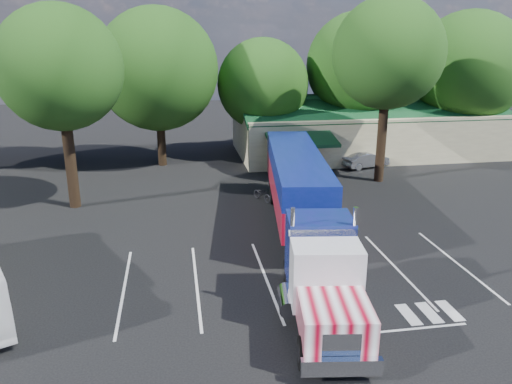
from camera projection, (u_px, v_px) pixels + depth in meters
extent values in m
plane|color=black|center=(247.00, 230.00, 28.69)|extent=(120.00, 120.00, 0.00)
cube|color=beige|center=(365.00, 132.00, 47.19)|extent=(24.00, 11.00, 4.00)
cube|color=#144626|center=(377.00, 109.00, 44.18)|extent=(24.20, 6.25, 2.10)
cube|color=#144626|center=(358.00, 102.00, 48.69)|extent=(24.20, 6.25, 2.10)
cube|color=beige|center=(298.00, 154.00, 40.77)|extent=(5.00, 2.50, 2.80)
cube|color=#144626|center=(302.00, 140.00, 39.09)|extent=(5.40, 3.19, 0.80)
cylinder|color=black|center=(67.00, 141.00, 42.82)|extent=(0.70, 0.70, 4.00)
sphere|color=#254D16|center=(60.00, 80.00, 41.27)|extent=(8.40, 8.40, 8.40)
cylinder|color=black|center=(161.00, 140.00, 42.51)|extent=(0.70, 0.70, 4.30)
sphere|color=#254D16|center=(157.00, 69.00, 40.73)|extent=(10.00, 10.00, 10.00)
cylinder|color=black|center=(263.00, 138.00, 45.23)|extent=(0.70, 0.70, 3.60)
sphere|color=#254D16|center=(263.00, 84.00, 43.78)|extent=(8.00, 8.00, 8.00)
cylinder|color=black|center=(356.00, 129.00, 46.96)|extent=(0.70, 0.70, 4.50)
sphere|color=#254D16|center=(359.00, 65.00, 45.20)|extent=(9.60, 9.60, 9.60)
cylinder|color=black|center=(460.00, 132.00, 47.47)|extent=(0.70, 0.70, 3.90)
sphere|color=#254D16|center=(468.00, 68.00, 45.71)|extent=(10.40, 10.40, 10.40)
cylinder|color=black|center=(71.00, 162.00, 31.80)|extent=(0.70, 0.70, 6.00)
sphere|color=#254D16|center=(60.00, 68.00, 30.04)|extent=(7.60, 7.60, 7.60)
cylinder|color=black|center=(382.00, 139.00, 37.49)|extent=(0.70, 0.70, 6.50)
sphere|color=#254D16|center=(388.00, 53.00, 35.60)|extent=(8.00, 8.00, 8.00)
cube|color=black|center=(323.00, 301.00, 19.55)|extent=(2.03, 7.38, 0.26)
cube|color=white|center=(342.00, 367.00, 15.85)|extent=(2.62, 0.61, 0.57)
cube|color=white|center=(341.00, 346.00, 15.86)|extent=(1.26, 0.30, 0.94)
cube|color=white|center=(335.00, 320.00, 16.94)|extent=(2.72, 2.81, 1.20)
cube|color=silver|center=(326.00, 275.00, 18.74)|extent=(2.81, 2.01, 2.40)
cube|color=black|center=(330.00, 270.00, 17.94)|extent=(2.39, 0.41, 1.04)
cube|color=white|center=(324.00, 232.00, 19.18)|extent=(2.70, 0.47, 0.26)
cube|color=#0B2150|center=(319.00, 249.00, 20.47)|extent=(2.87, 2.43, 2.82)
cylinder|color=white|center=(292.00, 251.00, 19.43)|extent=(0.21, 0.21, 3.55)
cylinder|color=white|center=(353.00, 250.00, 19.49)|extent=(0.21, 0.21, 3.55)
cylinder|color=white|center=(287.00, 300.00, 19.61)|extent=(0.91, 1.75, 0.69)
cylinder|color=white|center=(358.00, 299.00, 19.68)|extent=(0.91, 1.75, 0.69)
cube|color=white|center=(296.00, 187.00, 29.16)|extent=(4.51, 13.61, 1.57)
cube|color=navy|center=(297.00, 164.00, 28.74)|extent=(4.51, 13.61, 1.25)
cube|color=black|center=(289.00, 187.00, 33.75)|extent=(1.74, 3.79, 0.37)
cube|color=black|center=(292.00, 251.00, 24.22)|extent=(0.14, 0.14, 1.46)
cube|color=black|center=(322.00, 250.00, 24.26)|extent=(0.14, 0.14, 1.46)
cube|color=white|center=(286.00, 183.00, 36.17)|extent=(2.50, 0.47, 0.13)
cylinder|color=black|center=(304.00, 353.00, 16.70)|extent=(0.52, 1.19, 1.15)
cylinder|color=black|center=(369.00, 352.00, 16.75)|extent=(0.52, 1.19, 1.15)
cylinder|color=black|center=(291.00, 285.00, 21.27)|extent=(0.52, 1.19, 1.15)
cylinder|color=black|center=(342.00, 284.00, 21.33)|extent=(0.52, 1.19, 1.15)
cylinder|color=black|center=(288.00, 272.00, 22.37)|extent=(0.52, 1.19, 1.15)
cylinder|color=black|center=(337.00, 272.00, 22.42)|extent=(0.52, 1.19, 1.15)
cylinder|color=black|center=(273.00, 196.00, 33.02)|extent=(0.52, 1.19, 1.15)
cylinder|color=black|center=(306.00, 195.00, 33.08)|extent=(0.52, 1.19, 1.15)
cylinder|color=black|center=(272.00, 190.00, 34.22)|extent=(0.52, 1.19, 1.15)
cylinder|color=black|center=(304.00, 190.00, 34.27)|extent=(0.52, 1.19, 1.15)
imported|color=black|center=(295.00, 251.00, 24.01)|extent=(0.41, 0.61, 1.65)
imported|color=black|center=(262.00, 194.00, 33.71)|extent=(1.40, 1.92, 0.96)
imported|color=#929398|center=(366.00, 160.00, 42.10)|extent=(4.34, 2.59, 1.35)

